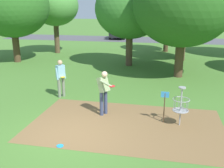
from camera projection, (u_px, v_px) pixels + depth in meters
ground_plane at (70, 136)px, 8.34m from camera, size 160.00×160.00×0.00m
dirt_tee_pad at (126, 124)px, 9.12m from camera, size 6.67×3.99×0.01m
disc_golf_basket at (179, 105)px, 8.90m from camera, size 0.98×0.58×1.39m
player_foreground_watching at (61, 76)px, 11.67m from camera, size 0.45×0.48×1.71m
player_throwing at (104, 90)px, 9.71m from camera, size 0.83×0.93×1.71m
frisbee_far_left at (60, 146)px, 7.71m from camera, size 0.20×0.20×0.02m
tree_near_left at (12, 6)px, 18.40m from camera, size 5.22×5.22×6.25m
tree_near_right at (55, 6)px, 22.17m from camera, size 4.02×4.02×5.76m
tree_mid_center at (185, 11)px, 18.98m from camera, size 3.92×3.92×5.33m
tree_mid_right at (183, 4)px, 14.22m from camera, size 5.53×5.53×6.46m
tree_far_left at (130, 9)px, 17.27m from camera, size 4.65×4.65×5.81m
tree_far_right at (168, 10)px, 22.90m from camera, size 3.76×3.76×5.27m
parking_lot_strip at (144, 40)px, 32.68m from camera, size 36.00×6.00×0.01m
parked_car_leftmost at (119, 31)px, 33.61m from camera, size 2.03×4.23×1.84m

